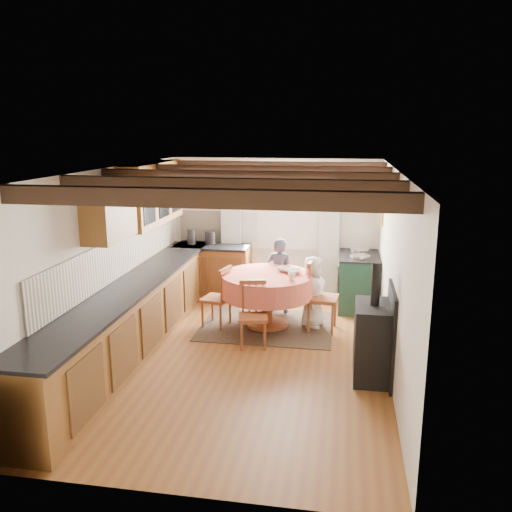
% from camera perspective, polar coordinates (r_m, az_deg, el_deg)
% --- Properties ---
extents(floor, '(3.60, 5.50, 0.00)m').
position_cam_1_polar(floor, '(7.02, -1.10, -10.69)').
color(floor, brown).
rests_on(floor, ground).
extents(ceiling, '(3.60, 5.50, 0.00)m').
position_cam_1_polar(ceiling, '(6.42, -1.20, 9.25)').
color(ceiling, white).
rests_on(ceiling, ground).
extents(wall_back, '(3.60, 0.00, 2.40)m').
position_cam_1_polar(wall_back, '(9.27, 2.00, 3.06)').
color(wall_back, silver).
rests_on(wall_back, ground).
extents(wall_front, '(3.60, 0.00, 2.40)m').
position_cam_1_polar(wall_front, '(4.10, -8.42, -10.76)').
color(wall_front, silver).
rests_on(wall_front, ground).
extents(wall_left, '(0.00, 5.50, 2.40)m').
position_cam_1_polar(wall_left, '(7.17, -15.44, -0.52)').
color(wall_left, silver).
rests_on(wall_left, ground).
extents(wall_right, '(0.00, 5.50, 2.40)m').
position_cam_1_polar(wall_right, '(6.54, 14.55, -1.79)').
color(wall_right, silver).
rests_on(wall_right, ground).
extents(beam_a, '(3.60, 0.16, 0.16)m').
position_cam_1_polar(beam_a, '(4.49, -5.97, 6.22)').
color(beam_a, black).
rests_on(beam_a, ceiling).
extents(beam_b, '(3.60, 0.16, 0.16)m').
position_cam_1_polar(beam_b, '(5.46, -3.16, 7.54)').
color(beam_b, black).
rests_on(beam_b, ceiling).
extents(beam_c, '(3.60, 0.16, 0.16)m').
position_cam_1_polar(beam_c, '(6.43, -1.20, 8.45)').
color(beam_c, black).
rests_on(beam_c, ceiling).
extents(beam_d, '(3.60, 0.16, 0.16)m').
position_cam_1_polar(beam_d, '(7.41, 0.26, 9.11)').
color(beam_d, black).
rests_on(beam_d, ceiling).
extents(beam_e, '(3.60, 0.16, 0.16)m').
position_cam_1_polar(beam_e, '(8.40, 1.38, 9.62)').
color(beam_e, black).
rests_on(beam_e, ceiling).
extents(splash_left, '(0.02, 4.50, 0.55)m').
position_cam_1_polar(splash_left, '(7.42, -14.34, 0.02)').
color(splash_left, beige).
rests_on(splash_left, wall_left).
extents(splash_back, '(1.40, 0.02, 0.55)m').
position_cam_1_polar(splash_back, '(9.44, -4.05, 3.22)').
color(splash_back, beige).
rests_on(splash_back, wall_back).
extents(base_cabinet_left, '(0.60, 5.30, 0.88)m').
position_cam_1_polar(base_cabinet_left, '(7.26, -12.90, -6.45)').
color(base_cabinet_left, brown).
rests_on(base_cabinet_left, floor).
extents(base_cabinet_back, '(1.30, 0.60, 0.88)m').
position_cam_1_polar(base_cabinet_back, '(9.35, -4.68, -1.67)').
color(base_cabinet_back, brown).
rests_on(base_cabinet_back, floor).
extents(worktop_left, '(0.64, 5.30, 0.04)m').
position_cam_1_polar(worktop_left, '(7.12, -12.95, -2.98)').
color(worktop_left, black).
rests_on(worktop_left, base_cabinet_left).
extents(worktop_back, '(1.30, 0.64, 0.04)m').
position_cam_1_polar(worktop_back, '(9.22, -4.76, 1.06)').
color(worktop_back, black).
rests_on(worktop_back, base_cabinet_back).
extents(wall_cabinet_glass, '(0.34, 1.80, 0.90)m').
position_cam_1_polar(wall_cabinet_glass, '(8.06, -11.10, 6.64)').
color(wall_cabinet_glass, brown).
rests_on(wall_cabinet_glass, wall_left).
extents(wall_cabinet_solid, '(0.34, 0.90, 0.70)m').
position_cam_1_polar(wall_cabinet_solid, '(6.70, -15.56, 4.63)').
color(wall_cabinet_solid, brown).
rests_on(wall_cabinet_solid, wall_left).
extents(window_frame, '(1.34, 0.03, 1.54)m').
position_cam_1_polar(window_frame, '(9.18, 2.63, 5.48)').
color(window_frame, white).
rests_on(window_frame, wall_back).
extents(window_pane, '(1.20, 0.01, 1.40)m').
position_cam_1_polar(window_pane, '(9.19, 2.63, 5.48)').
color(window_pane, white).
rests_on(window_pane, wall_back).
extents(curtain_left, '(0.35, 0.10, 2.10)m').
position_cam_1_polar(curtain_left, '(9.32, -2.66, 2.48)').
color(curtain_left, silver).
rests_on(curtain_left, wall_back).
extents(curtain_right, '(0.35, 0.10, 2.10)m').
position_cam_1_polar(curtain_right, '(9.12, 7.84, 2.13)').
color(curtain_right, silver).
rests_on(curtain_right, wall_back).
extents(curtain_rod, '(2.00, 0.03, 0.03)m').
position_cam_1_polar(curtain_rod, '(9.04, 2.61, 9.18)').
color(curtain_rod, black).
rests_on(curtain_rod, wall_back).
extents(wall_picture, '(0.04, 0.50, 0.60)m').
position_cam_1_polar(wall_picture, '(8.69, 13.32, 5.35)').
color(wall_picture, gold).
rests_on(wall_picture, wall_right).
extents(wall_plate, '(0.30, 0.02, 0.30)m').
position_cam_1_polar(wall_plate, '(9.09, 8.61, 5.90)').
color(wall_plate, silver).
rests_on(wall_plate, wall_back).
extents(rug, '(1.95, 1.52, 0.01)m').
position_cam_1_polar(rug, '(8.00, 1.18, -7.54)').
color(rug, brown).
rests_on(rug, floor).
extents(dining_table, '(1.34, 1.34, 0.81)m').
position_cam_1_polar(dining_table, '(7.86, 1.19, -4.82)').
color(dining_table, '#CB715C').
rests_on(dining_table, floor).
extents(chair_near, '(0.45, 0.47, 0.90)m').
position_cam_1_polar(chair_near, '(7.15, -0.32, -6.36)').
color(chair_near, brown).
rests_on(chair_near, floor).
extents(chair_left, '(0.49, 0.48, 0.92)m').
position_cam_1_polar(chair_left, '(7.90, -4.32, -4.37)').
color(chair_left, brown).
rests_on(chair_left, floor).
extents(chair_right, '(0.51, 0.49, 1.05)m').
position_cam_1_polar(chair_right, '(7.77, 7.20, -4.25)').
color(chair_right, brown).
rests_on(chair_right, floor).
extents(aga_range, '(0.64, 0.99, 0.91)m').
position_cam_1_polar(aga_range, '(8.84, 10.99, -2.66)').
color(aga_range, '#173528').
rests_on(aga_range, floor).
extents(cast_iron_stove, '(0.42, 0.70, 1.41)m').
position_cam_1_polar(cast_iron_stove, '(6.33, 12.55, -6.88)').
color(cast_iron_stove, black).
rests_on(cast_iron_stove, floor).
extents(child_far, '(0.50, 0.39, 1.22)m').
position_cam_1_polar(child_far, '(8.44, 2.55, -2.10)').
color(child_far, '#3E455A').
rests_on(child_far, floor).
extents(child_right, '(0.45, 0.59, 1.07)m').
position_cam_1_polar(child_right, '(7.88, 6.17, -3.85)').
color(child_right, white).
rests_on(child_right, floor).
extents(bowl_a, '(0.34, 0.34, 0.06)m').
position_cam_1_polar(bowl_a, '(7.80, 4.08, -1.68)').
color(bowl_a, silver).
rests_on(bowl_a, dining_table).
extents(bowl_b, '(0.27, 0.27, 0.07)m').
position_cam_1_polar(bowl_b, '(7.91, 3.05, -1.41)').
color(bowl_b, silver).
rests_on(bowl_b, dining_table).
extents(cup, '(0.15, 0.15, 0.10)m').
position_cam_1_polar(cup, '(7.45, 3.86, -2.23)').
color(cup, silver).
rests_on(cup, dining_table).
extents(canister_tall, '(0.16, 0.16, 0.27)m').
position_cam_1_polar(canister_tall, '(9.30, -6.95, 2.08)').
color(canister_tall, '#262628').
rests_on(canister_tall, worktop_back).
extents(canister_wide, '(0.20, 0.20, 0.22)m').
position_cam_1_polar(canister_wide, '(9.31, -4.91, 2.00)').
color(canister_wide, '#262628').
rests_on(canister_wide, worktop_back).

